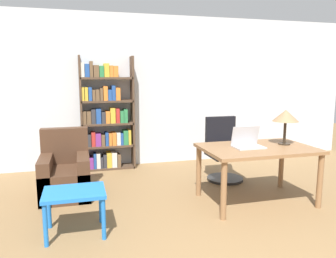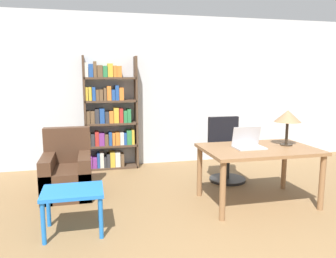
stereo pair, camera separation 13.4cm
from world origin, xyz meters
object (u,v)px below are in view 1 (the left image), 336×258
object	(u,v)px
desk	(257,154)
table_lamp	(286,117)
office_chair	(224,152)
side_table_blue	(75,198)
armchair	(65,175)
laptop	(247,143)
bookshelf	(105,119)

from	to	relation	value
desk	table_lamp	xyz separation A→B (m)	(0.43, 0.05, 0.47)
office_chair	side_table_blue	distance (m)	2.60
side_table_blue	armchair	world-z (taller)	armchair
laptop	table_lamp	size ratio (longest dim) A/B	0.81
table_lamp	office_chair	distance (m)	1.22
side_table_blue	armchair	size ratio (longest dim) A/B	0.69
table_lamp	armchair	bearing A→B (deg)	163.48
desk	laptop	xyz separation A→B (m)	(-0.13, 0.03, 0.15)
desk	office_chair	bearing A→B (deg)	90.23
laptop	office_chair	xyz separation A→B (m)	(0.13, 0.96, -0.34)
side_table_blue	desk	bearing A→B (deg)	7.75
armchair	laptop	bearing A→B (deg)	-20.93
side_table_blue	laptop	bearing A→B (deg)	8.89
side_table_blue	bookshelf	bearing A→B (deg)	77.89
table_lamp	bookshelf	distance (m)	2.97
laptop	armchair	distance (m)	2.47
desk	armchair	world-z (taller)	armchair
laptop	bookshelf	distance (m)	2.61
desk	office_chair	world-z (taller)	office_chair
desk	armchair	size ratio (longest dim) A/B	1.57
table_lamp	side_table_blue	size ratio (longest dim) A/B	0.75
desk	laptop	bearing A→B (deg)	169.25
laptop	office_chair	world-z (taller)	laptop
office_chair	bookshelf	distance (m)	2.10
office_chair	table_lamp	bearing A→B (deg)	-65.30
office_chair	armchair	xyz separation A→B (m)	(-2.39, -0.10, -0.15)
office_chair	armchair	size ratio (longest dim) A/B	1.10
office_chair	laptop	bearing A→B (deg)	-97.60
laptop	side_table_blue	bearing A→B (deg)	-171.11
laptop	side_table_blue	size ratio (longest dim) A/B	0.61
bookshelf	laptop	bearing A→B (deg)	-51.52
table_lamp	bookshelf	bearing A→B (deg)	137.31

